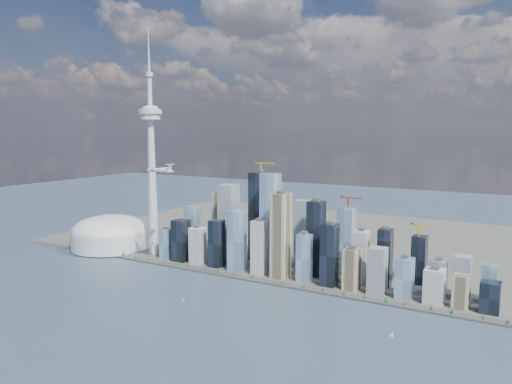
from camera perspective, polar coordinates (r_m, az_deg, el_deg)
The scene contains 10 objects.
ground at distance 875.31m, azimuth -10.32°, elevation -13.92°, with size 4000.00×4000.00×0.00m, color #2D3E4F.
seawall at distance 1065.91m, azimuth -1.46°, elevation -9.78°, with size 1100.00×22.00×4.00m, color #383838.
land at distance 1455.94m, azimuth 7.89°, elevation -5.20°, with size 1400.00×900.00×3.00m, color #4C4C47.
shoreline_trees at distance 1063.94m, azimuth -1.46°, elevation -9.43°, with size 960.53×7.20×8.80m.
skyscraper_cluster at distance 1093.15m, azimuth 3.60°, elevation -5.53°, with size 736.00×142.00×235.30m.
needle_tower at distance 1249.97m, azimuth -11.85°, elevation 3.52°, with size 56.00×56.00×550.50m.
dome_stadium at distance 1366.38m, azimuth -16.30°, elevation -4.63°, with size 200.00×200.00×86.00m.
airplane at distance 1069.80m, azimuth -10.86°, elevation 2.49°, with size 74.34×65.76×18.12m.
sailboat_west at distance 943.45m, azimuth -8.29°, elevation -12.09°, with size 6.81×2.67×9.39m.
sailboat_east at distance 815.98m, azimuth 15.28°, elevation -15.43°, with size 7.55×2.33×10.48m.
Camera 1 is at (534.12, -617.53, 315.48)m, focal length 35.00 mm.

